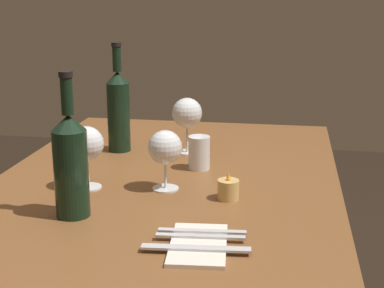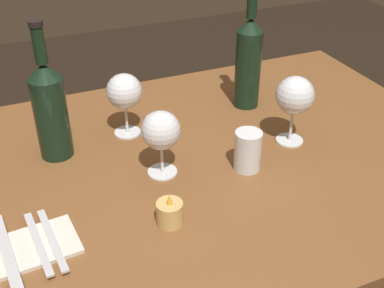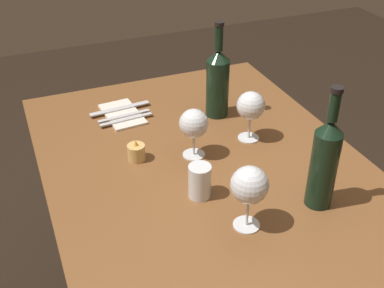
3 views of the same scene
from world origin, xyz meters
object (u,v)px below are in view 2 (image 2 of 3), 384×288
Objects in this scene: fork_inner at (38,243)px; fork_outer at (52,239)px; table_knife at (7,252)px; wine_glass_right at (124,93)px; folded_napkin at (25,250)px; wine_glass_left at (295,97)px; wine_glass_centre at (161,132)px; wine_bottle at (248,60)px; votive_candle at (170,214)px; wine_bottle_second at (50,108)px; water_tumbler at (248,153)px.

fork_outer is at bearing 180.00° from fork_inner.
fork_inner is 0.05m from table_knife.
wine_glass_right reaches higher than folded_napkin.
table_knife reaches higher than folded_napkin.
fork_inner is (0.62, 0.14, -0.11)m from wine_glass_left.
wine_bottle reaches higher than wine_glass_centre.
wine_bottle is 4.95× the size of votive_candle.
votive_candle is (0.37, 0.38, -0.11)m from wine_bottle.
fork_outer is at bearing 78.26° from wine_bottle_second.
votive_candle is at bearing 173.69° from folded_napkin.
wine_bottle_second is 0.34m from folded_napkin.
folded_napkin is at bearing 11.89° from wine_glass_left.
wine_glass_right is 1.72× the size of water_tumbler.
wine_glass_centre is at bearing -105.02° from votive_candle.
fork_inner is at bearing 180.00° from table_knife.
table_knife is at bearing 0.00° from folded_napkin.
wine_bottle is at bearing -151.45° from folded_napkin.
wine_glass_left is at bearing -179.43° from wine_glass_centre.
wine_bottle reaches higher than fork_inner.
wine_glass_centre reaches higher than fork_inner.
wine_glass_right is 0.18m from wine_bottle_second.
folded_napkin is at bearing 180.00° from table_knife.
water_tumbler is (0.15, 0.06, -0.08)m from wine_glass_left.
table_knife is at bearing 64.54° from wine_bottle_second.
water_tumbler is 0.47× the size of folded_napkin.
votive_candle is at bearing 74.98° from wine_glass_centre.
wine_glass_centre is 0.31m from fork_outer.
fork_inner is (0.47, 0.08, -0.03)m from water_tumbler.
wine_glass_left is 0.56m from wine_bottle_second.
folded_napkin is (0.64, 0.35, -0.13)m from wine_bottle.
folded_napkin is (0.31, 0.13, -0.10)m from wine_glass_centre.
wine_glass_centre is at bearing -157.07° from folded_napkin.
wine_bottle is at bearing -134.27° from votive_candle.
votive_candle reaches higher than fork_inner.
wine_glass_left is 0.67m from folded_napkin.
votive_candle is at bearing 25.10° from water_tumbler.
wine_glass_centre is 0.38m from table_knife.
wine_bottle reaches higher than table_knife.
fork_inner is at bearing 73.74° from wine_bottle_second.
wine_glass_right reaches higher than fork_outer.
votive_candle is at bearing 45.73° from wine_bottle.
folded_napkin is (0.27, -0.03, -0.02)m from votive_candle.
wine_glass_right is 2.38× the size of votive_candle.
wine_glass_right is 0.42m from fork_outer.
wine_bottle is 0.76m from table_knife.
water_tumbler is at bearing 62.30° from wine_bottle.
votive_candle is at bearing 172.26° from fork_outer.
votive_candle is at bearing 174.31° from table_knife.
wine_bottle is at bearing -146.52° from wine_glass_centre.
wine_glass_left reaches higher than water_tumbler.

